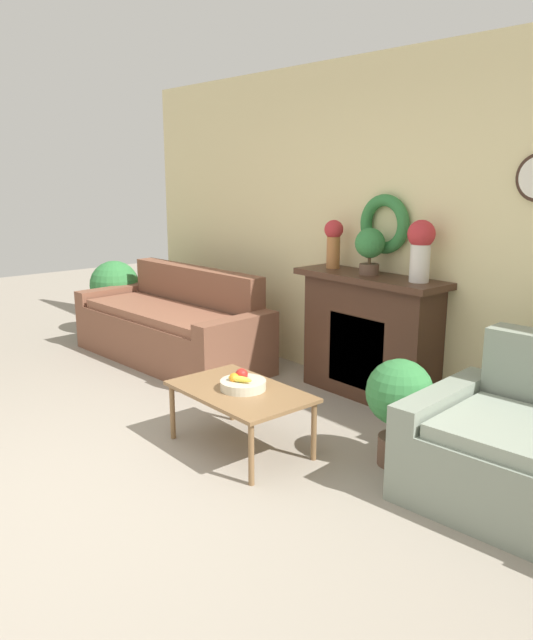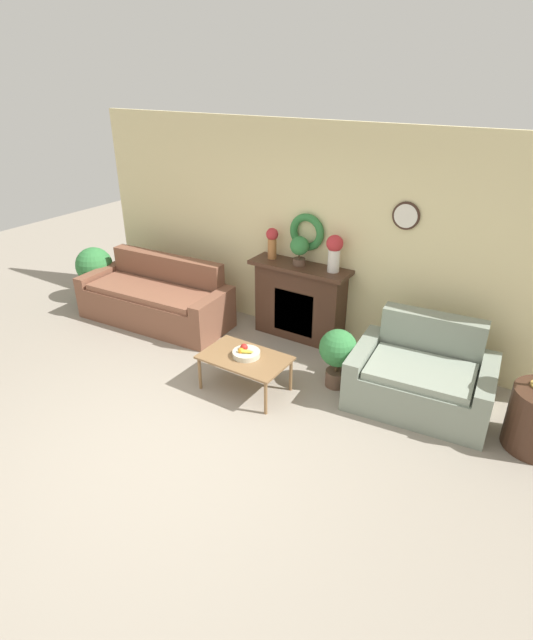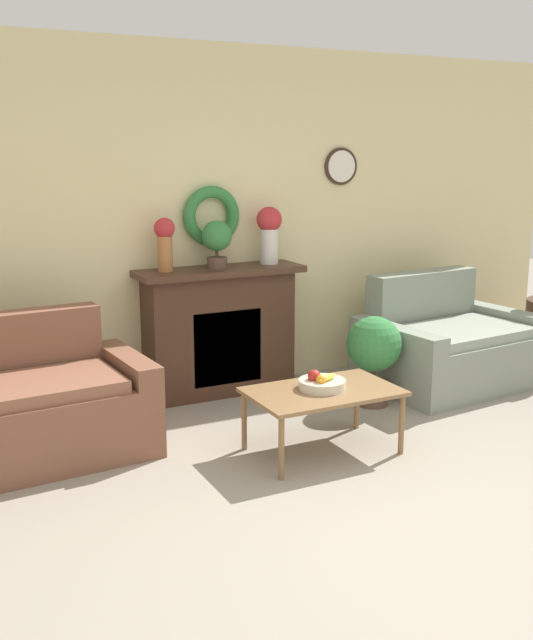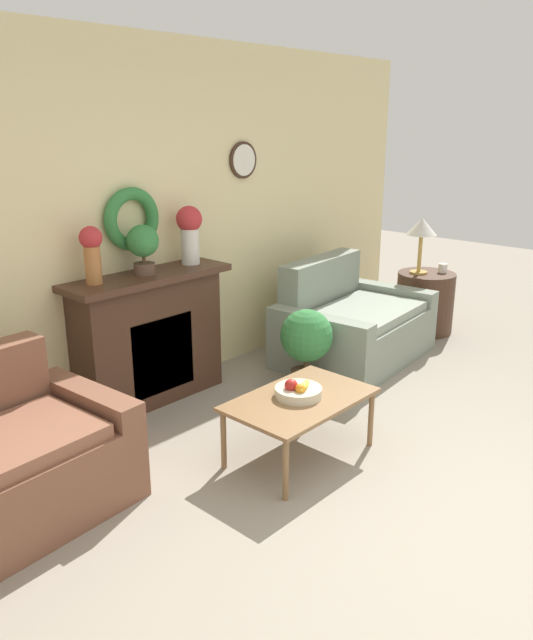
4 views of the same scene
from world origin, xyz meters
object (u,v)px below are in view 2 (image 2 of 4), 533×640
object	(u,v)px
loveseat_right	(421,377)
vase_on_mantel_left	(272,241)
fruit_bowl	(246,353)
potted_plant_floor_by_couch	(95,268)
couch_left	(156,300)
potted_plant_on_mantel	(299,248)
vase_on_mantel_right	(334,251)
fireplace	(300,301)
coffee_table	(245,360)
potted_plant_floor_by_loveseat	(338,352)

from	to	relation	value
loveseat_right	vase_on_mantel_left	size ratio (longest dim) A/B	3.75
fruit_bowl	potted_plant_floor_by_couch	xyz separation A→B (m)	(-3.32, 0.77, 0.06)
couch_left	potted_plant_on_mantel	distance (m)	2.21
vase_on_mantel_left	vase_on_mantel_right	xyz separation A→B (m)	(0.87, 0.00, 0.03)
fireplace	loveseat_right	world-z (taller)	fireplace
fireplace	fruit_bowl	bearing A→B (deg)	-85.50
coffee_table	potted_plant_on_mantel	bearing A→B (deg)	95.23
loveseat_right	potted_plant_floor_by_loveseat	bearing A→B (deg)	-173.47
couch_left	potted_plant_floor_by_loveseat	size ratio (longest dim) A/B	3.19
fireplace	potted_plant_floor_by_couch	xyz separation A→B (m)	(-3.21, -0.61, -0.00)
loveseat_right	potted_plant_floor_by_loveseat	distance (m)	0.91
potted_plant_floor_by_couch	potted_plant_on_mantel	bearing A→B (deg)	10.58
vase_on_mantel_left	vase_on_mantel_right	world-z (taller)	vase_on_mantel_right
fireplace	vase_on_mantel_right	bearing A→B (deg)	0.73
fireplace	coffee_table	xyz separation A→B (m)	(0.11, -1.40, -0.14)
potted_plant_floor_by_couch	loveseat_right	bearing A→B (deg)	0.12
vase_on_mantel_left	potted_plant_floor_by_couch	distance (m)	2.94
vase_on_mantel_right	potted_plant_floor_by_couch	size ratio (longest dim) A/B	0.55
fireplace	vase_on_mantel_right	xyz separation A→B (m)	(0.44, 0.01, 0.77)
potted_plant_floor_by_loveseat	fruit_bowl	bearing A→B (deg)	-143.88
coffee_table	fruit_bowl	world-z (taller)	fruit_bowl
vase_on_mantel_right	potted_plant_on_mantel	xyz separation A→B (m)	(-0.46, -0.02, -0.04)
vase_on_mantel_left	potted_plant_floor_by_loveseat	size ratio (longest dim) A/B	0.58
fireplace	couch_left	distance (m)	2.04
fruit_bowl	potted_plant_floor_by_couch	world-z (taller)	potted_plant_floor_by_couch
vase_on_mantel_left	potted_plant_on_mantel	bearing A→B (deg)	-2.80
fireplace	potted_plant_on_mantel	xyz separation A→B (m)	(-0.02, -0.01, 0.72)
fireplace	fruit_bowl	size ratio (longest dim) A/B	4.34
potted_plant_floor_by_loveseat	potted_plant_floor_by_couch	bearing A→B (deg)	177.52
fireplace	vase_on_mantel_left	distance (m)	0.85
couch_left	potted_plant_floor_by_loveseat	world-z (taller)	couch_left
couch_left	vase_on_mantel_right	size ratio (longest dim) A/B	4.86
vase_on_mantel_left	potted_plant_on_mantel	distance (m)	0.41
loveseat_right	potted_plant_floor_by_loveseat	xyz separation A→B (m)	(-0.88, -0.19, 0.12)
loveseat_right	vase_on_mantel_right	world-z (taller)	vase_on_mantel_right
vase_on_mantel_right	coffee_table	bearing A→B (deg)	-103.30
vase_on_mantel_left	fruit_bowl	bearing A→B (deg)	-68.85
loveseat_right	coffee_table	world-z (taller)	loveseat_right
coffee_table	vase_on_mantel_right	xyz separation A→B (m)	(0.33, 1.41, 0.90)
fireplace	couch_left	bearing A→B (deg)	-161.06
potted_plant_floor_by_couch	fireplace	bearing A→B (deg)	10.76
potted_plant_floor_by_couch	potted_plant_floor_by_loveseat	world-z (taller)	potted_plant_floor_by_couch
fruit_bowl	vase_on_mantel_left	bearing A→B (deg)	111.15
loveseat_right	fruit_bowl	size ratio (longest dim) A/B	4.97
loveseat_right	potted_plant_on_mantel	distance (m)	2.13
fireplace	potted_plant_floor_by_loveseat	bearing A→B (deg)	-40.57
couch_left	fruit_bowl	bearing A→B (deg)	-23.59
loveseat_right	potted_plant_floor_by_loveseat	world-z (taller)	loveseat_right
fruit_bowl	potted_plant_floor_by_loveseat	xyz separation A→B (m)	(0.81, 0.59, -0.03)
coffee_table	vase_on_mantel_right	size ratio (longest dim) A/B	2.09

